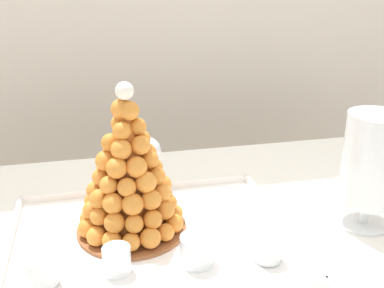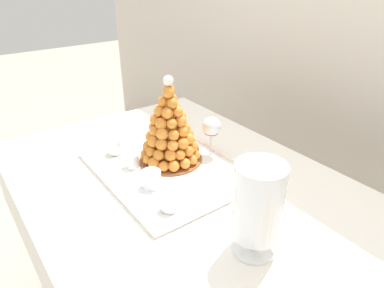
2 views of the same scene
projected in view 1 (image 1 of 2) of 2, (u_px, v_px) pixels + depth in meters
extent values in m
cylinder|color=brown|center=(375.00, 250.00, 1.57)|extent=(0.04, 0.04, 0.74)
cube|color=brown|center=(234.00, 237.00, 0.95)|extent=(1.41, 0.87, 0.02)
cube|color=white|center=(234.00, 232.00, 0.95)|extent=(1.47, 0.93, 0.00)
cube|color=white|center=(187.00, 190.00, 1.42)|extent=(1.47, 0.01, 0.26)
cube|color=white|center=(151.00, 240.00, 0.91)|extent=(0.55, 0.42, 0.01)
cube|color=white|center=(139.00, 188.00, 1.10)|extent=(0.55, 0.01, 0.02)
cube|color=white|center=(7.00, 252.00, 0.85)|extent=(0.01, 0.42, 0.02)
cube|color=white|center=(279.00, 219.00, 0.96)|extent=(0.01, 0.42, 0.02)
cylinder|color=white|center=(151.00, 238.00, 0.91)|extent=(0.39, 0.39, 0.00)
cylinder|color=brown|center=(132.00, 228.00, 0.94)|extent=(0.22, 0.22, 0.01)
cone|color=#BF6B26|center=(129.00, 168.00, 0.89)|extent=(0.15, 0.15, 0.26)
sphere|color=orange|center=(174.00, 213.00, 0.95)|extent=(0.04, 0.04, 0.04)
sphere|color=orange|center=(167.00, 206.00, 0.98)|extent=(0.04, 0.04, 0.04)
sphere|color=orange|center=(156.00, 201.00, 1.00)|extent=(0.04, 0.04, 0.04)
sphere|color=orange|center=(140.00, 197.00, 1.01)|extent=(0.04, 0.04, 0.04)
sphere|color=orange|center=(123.00, 198.00, 1.01)|extent=(0.04, 0.04, 0.04)
sphere|color=orange|center=(108.00, 203.00, 0.99)|extent=(0.04, 0.04, 0.04)
sphere|color=orange|center=(95.00, 210.00, 0.96)|extent=(0.04, 0.04, 0.04)
sphere|color=orange|center=(88.00, 218.00, 0.93)|extent=(0.03, 0.03, 0.03)
sphere|color=orange|center=(88.00, 228.00, 0.89)|extent=(0.04, 0.04, 0.04)
sphere|color=orange|center=(97.00, 236.00, 0.87)|extent=(0.04, 0.04, 0.04)
sphere|color=orange|center=(112.00, 240.00, 0.85)|extent=(0.04, 0.04, 0.04)
sphere|color=orange|center=(131.00, 242.00, 0.85)|extent=(0.04, 0.04, 0.04)
sphere|color=orange|center=(150.00, 238.00, 0.86)|extent=(0.04, 0.04, 0.04)
sphere|color=orange|center=(165.00, 232.00, 0.88)|extent=(0.04, 0.04, 0.04)
sphere|color=orange|center=(174.00, 222.00, 0.91)|extent=(0.04, 0.04, 0.04)
sphere|color=orange|center=(164.00, 195.00, 0.96)|extent=(0.04, 0.04, 0.04)
sphere|color=orange|center=(152.00, 189.00, 0.98)|extent=(0.04, 0.04, 0.04)
sphere|color=orange|center=(136.00, 187.00, 0.99)|extent=(0.04, 0.04, 0.04)
sphere|color=orange|center=(119.00, 189.00, 0.98)|extent=(0.04, 0.04, 0.04)
sphere|color=orange|center=(104.00, 193.00, 0.96)|extent=(0.04, 0.04, 0.04)
sphere|color=orange|center=(94.00, 201.00, 0.93)|extent=(0.04, 0.04, 0.04)
sphere|color=orange|center=(92.00, 210.00, 0.89)|extent=(0.04, 0.04, 0.04)
sphere|color=orange|center=(99.00, 217.00, 0.86)|extent=(0.03, 0.03, 0.03)
sphere|color=orange|center=(114.00, 223.00, 0.85)|extent=(0.04, 0.04, 0.04)
sphere|color=orange|center=(134.00, 224.00, 0.85)|extent=(0.04, 0.04, 0.04)
sphere|color=orange|center=(153.00, 219.00, 0.86)|extent=(0.04, 0.04, 0.04)
sphere|color=orange|center=(165.00, 211.00, 0.89)|extent=(0.04, 0.04, 0.04)
sphere|color=orange|center=(169.00, 203.00, 0.92)|extent=(0.03, 0.03, 0.03)
sphere|color=orange|center=(152.00, 178.00, 0.95)|extent=(0.04, 0.04, 0.04)
sphere|color=orange|center=(136.00, 176.00, 0.97)|extent=(0.04, 0.04, 0.04)
sphere|color=orange|center=(119.00, 176.00, 0.96)|extent=(0.04, 0.04, 0.04)
sphere|color=orange|center=(104.00, 182.00, 0.94)|extent=(0.04, 0.04, 0.04)
sphere|color=orange|center=(97.00, 191.00, 0.90)|extent=(0.04, 0.04, 0.04)
sphere|color=orange|center=(100.00, 199.00, 0.87)|extent=(0.04, 0.04, 0.04)
sphere|color=orange|center=(113.00, 203.00, 0.85)|extent=(0.04, 0.04, 0.04)
sphere|color=orange|center=(133.00, 204.00, 0.84)|extent=(0.04, 0.04, 0.04)
sphere|color=orange|center=(151.00, 200.00, 0.86)|extent=(0.04, 0.04, 0.04)
sphere|color=orange|center=(162.00, 193.00, 0.89)|extent=(0.04, 0.04, 0.04)
sphere|color=orange|center=(162.00, 185.00, 0.93)|extent=(0.04, 0.04, 0.04)
sphere|color=orange|center=(140.00, 164.00, 0.94)|extent=(0.03, 0.03, 0.03)
sphere|color=orange|center=(122.00, 164.00, 0.94)|extent=(0.03, 0.03, 0.03)
sphere|color=orange|center=(107.00, 169.00, 0.92)|extent=(0.04, 0.04, 0.04)
sphere|color=orange|center=(101.00, 177.00, 0.88)|extent=(0.04, 0.04, 0.04)
sphere|color=orange|center=(109.00, 184.00, 0.85)|extent=(0.04, 0.04, 0.04)
sphere|color=orange|center=(127.00, 187.00, 0.84)|extent=(0.04, 0.04, 0.04)
sphere|color=orange|center=(146.00, 182.00, 0.86)|extent=(0.04, 0.04, 0.04)
sphere|color=orange|center=(156.00, 176.00, 0.89)|extent=(0.04, 0.04, 0.04)
sphere|color=orange|center=(153.00, 168.00, 0.92)|extent=(0.04, 0.04, 0.04)
sphere|color=orange|center=(130.00, 150.00, 0.92)|extent=(0.04, 0.04, 0.04)
sphere|color=orange|center=(112.00, 154.00, 0.91)|extent=(0.04, 0.04, 0.04)
sphere|color=orange|center=(106.00, 161.00, 0.87)|extent=(0.04, 0.04, 0.04)
sphere|color=orange|center=(116.00, 167.00, 0.84)|extent=(0.04, 0.04, 0.04)
sphere|color=orange|center=(137.00, 167.00, 0.85)|extent=(0.04, 0.04, 0.04)
sphere|color=orange|center=(150.00, 159.00, 0.87)|extent=(0.03, 0.03, 0.03)
sphere|color=orange|center=(146.00, 153.00, 0.91)|extent=(0.04, 0.04, 0.04)
sphere|color=orange|center=(123.00, 138.00, 0.90)|extent=(0.04, 0.04, 0.04)
sphere|color=orange|center=(111.00, 143.00, 0.87)|extent=(0.04, 0.04, 0.04)
sphere|color=orange|center=(121.00, 149.00, 0.84)|extent=(0.04, 0.04, 0.04)
sphere|color=orange|center=(141.00, 145.00, 0.85)|extent=(0.04, 0.04, 0.04)
sphere|color=orange|center=(141.00, 139.00, 0.89)|extent=(0.04, 0.04, 0.04)
sphere|color=orange|center=(120.00, 123.00, 0.87)|extent=(0.04, 0.04, 0.04)
sphere|color=orange|center=(122.00, 131.00, 0.84)|extent=(0.04, 0.04, 0.04)
sphere|color=orange|center=(137.00, 127.00, 0.86)|extent=(0.04, 0.04, 0.04)
sphere|color=orange|center=(121.00, 109.00, 0.85)|extent=(0.04, 0.04, 0.04)
sphere|color=orange|center=(130.00, 111.00, 0.84)|extent=(0.04, 0.04, 0.04)
sphere|color=white|center=(124.00, 91.00, 0.83)|extent=(0.03, 0.03, 0.03)
cylinder|color=silver|center=(41.00, 271.00, 0.77)|extent=(0.05, 0.05, 0.05)
cylinder|color=#F4EAC6|center=(42.00, 278.00, 0.77)|extent=(0.05, 0.05, 0.02)
cylinder|color=white|center=(41.00, 269.00, 0.77)|extent=(0.05, 0.05, 0.02)
sphere|color=brown|center=(45.00, 261.00, 0.77)|extent=(0.01, 0.01, 0.01)
cylinder|color=silver|center=(117.00, 260.00, 0.80)|extent=(0.05, 0.05, 0.05)
cylinder|color=brown|center=(117.00, 266.00, 0.80)|extent=(0.05, 0.05, 0.02)
cylinder|color=#8C603D|center=(117.00, 258.00, 0.80)|extent=(0.05, 0.05, 0.01)
sphere|color=brown|center=(121.00, 253.00, 0.79)|extent=(0.01, 0.01, 0.01)
cylinder|color=silver|center=(197.00, 250.00, 0.82)|extent=(0.06, 0.06, 0.06)
cylinder|color=brown|center=(197.00, 257.00, 0.83)|extent=(0.06, 0.06, 0.02)
cylinder|color=#8C603D|center=(197.00, 248.00, 0.82)|extent=(0.06, 0.06, 0.02)
sphere|color=brown|center=(201.00, 244.00, 0.81)|extent=(0.02, 0.02, 0.02)
cylinder|color=silver|center=(268.00, 248.00, 0.84)|extent=(0.05, 0.05, 0.05)
cylinder|color=#F4EAC6|center=(267.00, 254.00, 0.84)|extent=(0.05, 0.05, 0.02)
cylinder|color=white|center=(268.00, 246.00, 0.83)|extent=(0.05, 0.05, 0.01)
sphere|color=brown|center=(266.00, 242.00, 0.83)|extent=(0.01, 0.01, 0.01)
cylinder|color=white|center=(363.00, 223.00, 0.97)|extent=(0.11, 0.11, 0.01)
cylinder|color=white|center=(365.00, 211.00, 0.96)|extent=(0.02, 0.02, 0.05)
cylinder|color=white|center=(373.00, 159.00, 0.92)|extent=(0.12, 0.12, 0.19)
cylinder|color=#F9A54C|center=(379.00, 192.00, 0.96)|extent=(0.06, 0.04, 0.06)
cylinder|color=pink|center=(364.00, 190.00, 0.96)|extent=(0.04, 0.04, 0.04)
cylinder|color=brown|center=(358.00, 195.00, 0.95)|extent=(0.05, 0.04, 0.04)
cylinder|color=pink|center=(379.00, 201.00, 0.92)|extent=(0.05, 0.05, 0.03)
cylinder|color=pink|center=(376.00, 183.00, 0.95)|extent=(0.06, 0.05, 0.05)
cylinder|color=#D199D8|center=(352.00, 182.00, 0.95)|extent=(0.06, 0.05, 0.05)
cylinder|color=#72B2E0|center=(376.00, 189.00, 0.93)|extent=(0.05, 0.05, 0.03)
cylinder|color=pink|center=(370.00, 174.00, 0.94)|extent=(0.05, 0.05, 0.04)
cylinder|color=#9ED860|center=(363.00, 179.00, 0.93)|extent=(0.05, 0.04, 0.05)
cylinder|color=#72B2E0|center=(381.00, 180.00, 0.92)|extent=(0.05, 0.05, 0.05)
cylinder|color=#72B2E0|center=(365.00, 164.00, 0.95)|extent=(0.04, 0.04, 0.03)
cylinder|color=#9ED860|center=(367.00, 171.00, 0.91)|extent=(0.05, 0.05, 0.03)
cylinder|color=#D199D8|center=(380.00, 169.00, 0.92)|extent=(0.06, 0.04, 0.06)
cylinder|color=yellow|center=(366.00, 158.00, 0.92)|extent=(0.05, 0.04, 0.05)
cylinder|color=#9ED860|center=(374.00, 162.00, 0.91)|extent=(0.07, 0.04, 0.07)
cylinder|color=#D199D8|center=(383.00, 160.00, 0.92)|extent=(0.05, 0.04, 0.04)
cylinder|color=brown|center=(377.00, 154.00, 0.94)|extent=(0.05, 0.04, 0.05)
cylinder|color=#E54C47|center=(364.00, 151.00, 0.90)|extent=(0.05, 0.05, 0.05)
cylinder|color=#E54C47|center=(376.00, 154.00, 0.89)|extent=(0.04, 0.04, 0.03)
cylinder|color=pink|center=(382.00, 150.00, 0.91)|extent=(0.06, 0.05, 0.06)
cylinder|color=#E54C47|center=(371.00, 145.00, 0.94)|extent=(0.05, 0.04, 0.05)
cylinder|color=brown|center=(373.00, 143.00, 0.89)|extent=(0.04, 0.04, 0.04)
cylinder|color=#72B2E0|center=(369.00, 135.00, 0.93)|extent=(0.05, 0.04, 0.05)
cylinder|color=#F9A54C|center=(381.00, 136.00, 0.87)|extent=(0.05, 0.05, 0.04)
cylinder|color=brown|center=(366.00, 127.00, 0.92)|extent=(0.05, 0.04, 0.05)
cylinder|color=silver|center=(148.00, 198.00, 1.08)|extent=(0.06, 0.06, 0.00)
cylinder|color=silver|center=(147.00, 181.00, 1.07)|extent=(0.01, 0.01, 0.09)
sphere|color=silver|center=(146.00, 152.00, 1.04)|extent=(0.07, 0.07, 0.07)
cylinder|color=maroon|center=(147.00, 156.00, 1.04)|extent=(0.05, 0.05, 0.03)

